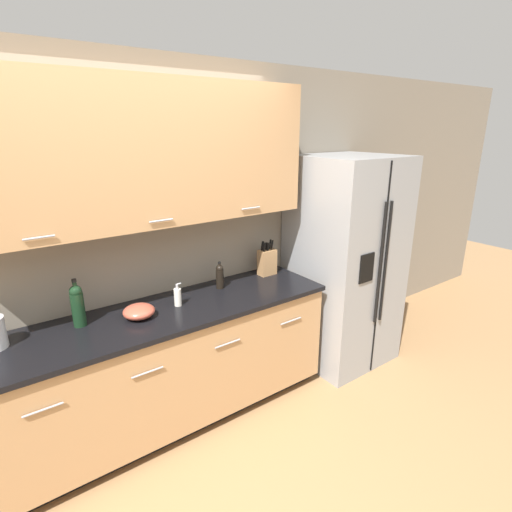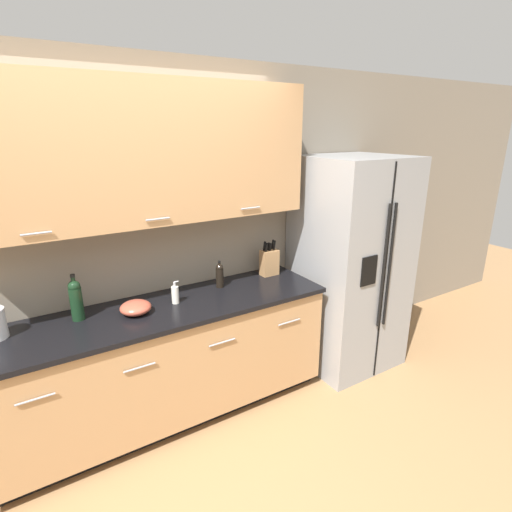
% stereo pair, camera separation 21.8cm
% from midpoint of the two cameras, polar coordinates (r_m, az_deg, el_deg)
% --- Properties ---
extents(wall_back, '(10.00, 0.39, 2.60)m').
position_cam_midpoint_polar(wall_back, '(2.91, -20.01, 5.18)').
color(wall_back, gray).
rests_on(wall_back, ground_plane).
extents(counter_unit, '(2.42, 0.64, 0.91)m').
position_cam_midpoint_polar(counter_unit, '(3.10, -14.07, -14.98)').
color(counter_unit, black).
rests_on(counter_unit, ground_plane).
extents(refrigerator, '(0.85, 0.82, 1.89)m').
position_cam_midpoint_polar(refrigerator, '(3.70, 10.85, -0.83)').
color(refrigerator, gray).
rests_on(refrigerator, ground_plane).
extents(knife_block, '(0.15, 0.09, 0.30)m').
position_cam_midpoint_polar(knife_block, '(3.40, -0.24, -0.81)').
color(knife_block, '#A87A4C').
rests_on(knife_block, counter_unit).
extents(wine_bottle, '(0.08, 0.08, 0.32)m').
position_cam_midpoint_polar(wine_bottle, '(2.81, -26.21, -6.28)').
color(wine_bottle, black).
rests_on(wine_bottle, counter_unit).
extents(soap_dispenser, '(0.06, 0.05, 0.17)m').
position_cam_midpoint_polar(soap_dispenser, '(2.91, -13.25, -5.72)').
color(soap_dispenser, silver).
rests_on(soap_dispenser, counter_unit).
extents(oil_bottle, '(0.06, 0.06, 0.22)m').
position_cam_midpoint_polar(oil_bottle, '(3.14, -7.19, -2.86)').
color(oil_bottle, black).
rests_on(oil_bottle, counter_unit).
extents(mixing_bowl, '(0.21, 0.21, 0.09)m').
position_cam_midpoint_polar(mixing_bowl, '(2.82, -18.54, -7.55)').
color(mixing_bowl, '#B24C38').
rests_on(mixing_bowl, counter_unit).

